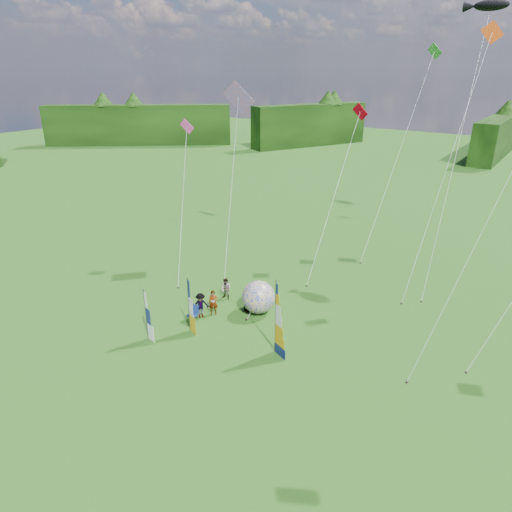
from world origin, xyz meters
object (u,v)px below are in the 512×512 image
Objects in this scene: bol_inflatable at (258,297)px; kite_whale at (459,141)px; side_banner_far at (146,315)px; spectator_b at (226,289)px; feather_banner_main at (275,318)px; spectator_c at (201,305)px; spectator_a at (213,303)px; spectator_d at (246,301)px; camp_chair at (192,314)px; side_banner_left at (189,305)px.

bol_inflatable is 18.59m from kite_whale.
spectator_b is (0.75, 6.96, -0.85)m from side_banner_far.
bol_inflatable reaches higher than spectator_b.
kite_whale is at bearing 71.89° from side_banner_far.
spectator_c is (-6.33, 0.55, -1.39)m from feather_banner_main.
bol_inflatable is 1.42× the size of spectator_b.
spectator_a is 2.27m from spectator_d.
feather_banner_main reaches higher than spectator_a.
spectator_b is 3.07m from spectator_c.
bol_inflatable is at bearing -121.23° from kite_whale.
spectator_d is (-0.68, -0.49, -0.27)m from bol_inflatable.
camp_chair is at bearing -154.62° from feather_banner_main.
spectator_d is 19.39m from kite_whale.
feather_banner_main reaches higher than spectator_b.
side_banner_left is at bearing -65.86° from camp_chair.
kite_whale is (11.54, 13.18, 9.98)m from spectator_b.
bol_inflatable is 1.30× the size of spectator_a.
feather_banner_main is 0.21× the size of kite_whale.
spectator_b is (-0.68, 2.26, -0.08)m from spectator_a.
spectator_a is (-5.89, 1.35, -1.39)m from feather_banner_main.
spectator_c is 3.15m from spectator_d.
feather_banner_main is at bearing -32.04° from spectator_b.
camp_chair is (-0.52, -1.57, -0.32)m from spectator_a.
spectator_a is 2.36m from spectator_b.
bol_inflatable is 0.88m from spectator_d.
bol_inflatable is (2.28, 4.48, -0.67)m from side_banner_left.
spectator_a is 1.09× the size of spectator_b.
spectator_d is at bearing -8.46° from spectator_c.
spectator_d is at bearing -20.60° from spectator_b.
side_banner_left is 2.64m from spectator_a.
side_banner_far is 1.87× the size of spectator_d.
camp_chair is (-0.08, -0.76, -0.32)m from spectator_c.
side_banner_far is 0.15× the size of kite_whale.
feather_banner_main is 2.55× the size of spectator_c.
side_banner_left reaches higher than side_banner_far.
bol_inflatable is at bearing 73.87° from side_banner_far.
spectator_d is 1.55× the size of camp_chair.
spectator_c is at bearing 89.11° from side_banner_far.
feather_banner_main is 2.57× the size of spectator_a.
kite_whale is (11.39, 17.01, 10.22)m from camp_chair.
spectator_a is 1.68m from camp_chair.
kite_whale is (12.28, 20.14, 9.13)m from side_banner_far.
side_banner_left is 1.10× the size of side_banner_far.
camp_chair is (-2.88, -3.58, -0.58)m from bol_inflatable.
feather_banner_main is at bearing 168.71° from spectator_d.
spectator_a is 1.56× the size of camp_chair.
spectator_b is at bearing 119.77° from side_banner_left.
spectator_b is 0.91× the size of spectator_c.
spectator_d reaches higher than spectator_b.
spectator_c is (0.98, 3.89, -0.76)m from side_banner_far.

